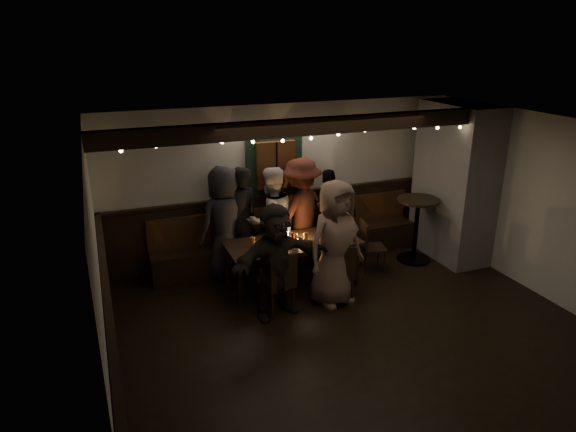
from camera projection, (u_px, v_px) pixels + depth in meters
name	position (u px, v px, depth m)	size (l,w,h in m)	color
room	(373.00, 208.00, 7.99)	(6.02, 5.01, 2.62)	black
dining_table	(293.00, 245.00, 7.66)	(1.99, 0.85, 0.86)	black
chair_near_left	(280.00, 280.00, 6.90)	(0.47, 0.47, 0.90)	black
chair_near_right	(342.00, 269.00, 7.25)	(0.52, 0.52, 0.88)	black
chair_end	(368.00, 243.00, 8.21)	(0.45, 0.45, 0.83)	black
high_top	(417.00, 222.00, 8.50)	(0.68, 0.68, 1.09)	black
person_a	(225.00, 222.00, 7.91)	(0.87, 0.56, 1.77)	#26252C
person_b	(240.00, 221.00, 8.00)	(0.64, 0.42, 1.75)	black
person_c	(271.00, 220.00, 8.09)	(0.83, 0.65, 1.71)	beige
person_d	(301.00, 212.00, 8.36)	(1.15, 0.66, 1.79)	#431C15
person_e	(329.00, 215.00, 8.53)	(0.92, 0.38, 1.57)	black
person_f	(276.00, 261.00, 6.79)	(1.48, 0.47, 1.59)	black
person_g	(335.00, 243.00, 7.08)	(0.88, 0.58, 1.81)	#886958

